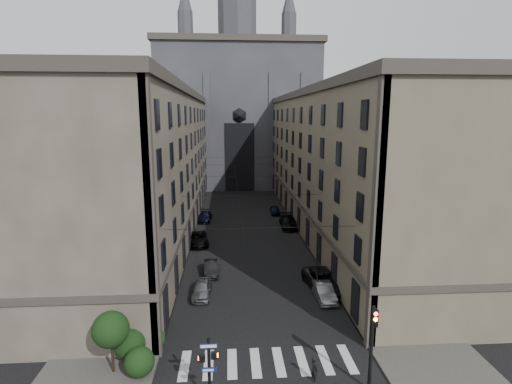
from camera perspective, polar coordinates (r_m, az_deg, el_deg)
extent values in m
cube|color=#383533|center=(56.73, -12.16, -5.20)|extent=(7.00, 80.00, 0.15)
cube|color=#383533|center=(57.58, 9.07, -4.85)|extent=(7.00, 80.00, 0.15)
cube|color=beige|center=(27.83, 1.62, -23.10)|extent=(11.00, 3.20, 0.01)
cube|color=#4B4539|center=(55.49, -15.60, 3.71)|extent=(13.00, 60.00, 18.00)
cube|color=#38332D|center=(55.17, -16.11, 13.43)|extent=(13.60, 60.60, 0.90)
cube|color=#38332D|center=(56.26, -15.35, -1.15)|extent=(13.40, 60.30, 0.50)
cube|color=brown|center=(56.61, 12.31, 3.99)|extent=(13.00, 60.00, 18.00)
cube|color=#38332D|center=(56.30, 12.71, 13.53)|extent=(13.60, 60.60, 0.90)
cube|color=#38332D|center=(57.36, 12.12, -0.77)|extent=(13.40, 60.30, 0.50)
cube|color=#2D2D33|center=(92.98, -2.59, 10.54)|extent=(34.00, 22.00, 30.00)
cube|color=#38332D|center=(94.17, -2.67, 20.01)|extent=(35.00, 23.00, 1.20)
cylinder|color=#2D2D33|center=(95.42, -2.71, 23.87)|extent=(8.40, 8.40, 14.00)
cone|color=#2D2D33|center=(92.76, -10.11, 23.79)|extent=(3.20, 3.20, 13.00)
cone|color=#2D2D33|center=(93.31, 4.74, 23.83)|extent=(3.20, 3.20, 13.00)
cube|color=black|center=(82.38, -2.35, 4.92)|extent=(6.00, 0.30, 14.00)
cylinder|color=black|center=(23.74, -6.69, -24.02)|extent=(0.18, 0.18, 4.00)
cube|color=orange|center=(23.23, -6.00, -22.20)|extent=(0.34, 0.24, 0.38)
cube|color=#FF0C07|center=(23.46, -7.72, -22.47)|extent=(0.34, 0.24, 0.38)
cube|color=navy|center=(22.78, -6.80, -21.01)|extent=(0.95, 0.05, 0.24)
cube|color=navy|center=(23.55, -6.72, -23.90)|extent=(0.85, 0.05, 0.27)
cylinder|color=black|center=(25.08, 16.13, -20.70)|extent=(0.20, 0.20, 5.20)
cube|color=black|center=(23.92, 16.58, -16.86)|extent=(0.34, 0.30, 1.00)
cylinder|color=#FF0C07|center=(23.64, 16.76, -16.35)|extent=(0.22, 0.05, 0.22)
cylinder|color=orange|center=(23.79, 16.72, -17.04)|extent=(0.22, 0.05, 0.22)
cylinder|color=black|center=(23.94, 16.67, -17.72)|extent=(0.22, 0.05, 0.22)
sphere|color=black|center=(26.88, -16.32, -22.26)|extent=(1.80, 1.80, 1.80)
sphere|color=black|center=(28.53, -17.61, -20.00)|extent=(2.00, 2.00, 2.00)
sphere|color=black|center=(29.24, -14.27, -19.68)|extent=(1.40, 1.40, 1.40)
cylinder|color=black|center=(27.53, -19.82, -20.89)|extent=(0.16, 0.16, 2.40)
sphere|color=black|center=(26.74, -20.05, -17.96)|extent=(2.20, 2.20, 2.20)
cylinder|color=black|center=(29.19, 0.74, -5.14)|extent=(14.00, 0.03, 0.03)
cylinder|color=black|center=(40.82, -0.64, -0.49)|extent=(14.00, 0.03, 0.03)
cylinder|color=black|center=(53.61, -1.45, 2.25)|extent=(14.00, 0.03, 0.03)
cylinder|color=black|center=(66.48, -1.95, 3.93)|extent=(14.00, 0.03, 0.03)
cylinder|color=black|center=(78.40, -2.27, 4.99)|extent=(14.00, 0.03, 0.03)
cylinder|color=black|center=(54.62, -2.86, 1.97)|extent=(0.03, 60.00, 0.03)
cylinder|color=black|center=(54.73, -0.14, 2.00)|extent=(0.03, 60.00, 0.03)
imported|color=slate|center=(36.11, -7.75, -13.55)|extent=(1.75, 4.03, 1.35)
imported|color=black|center=(40.60, -6.46, -10.74)|extent=(1.62, 3.98, 1.29)
imported|color=black|center=(49.59, -8.34, -6.63)|extent=(3.06, 5.51, 1.46)
imported|color=black|center=(60.26, -7.35, -3.50)|extent=(2.13, 4.73, 1.34)
imported|color=slate|center=(35.83, 9.65, -13.82)|extent=(1.51, 4.12, 1.35)
imported|color=black|center=(37.58, 9.69, -12.36)|extent=(3.40, 6.20, 1.64)
imported|color=black|center=(56.46, 4.65, -4.29)|extent=(2.40, 5.59, 1.61)
imported|color=black|center=(63.91, 2.71, -2.62)|extent=(1.65, 3.78, 1.27)
imported|color=black|center=(26.11, 8.33, -23.71)|extent=(0.55, 0.67, 1.56)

